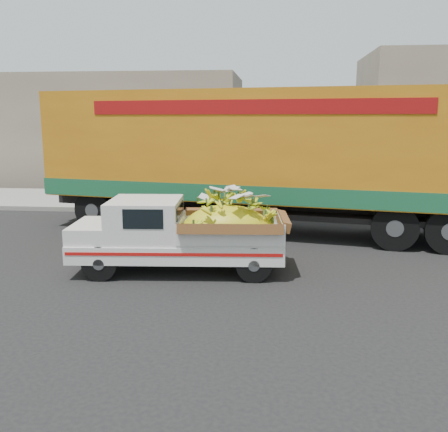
# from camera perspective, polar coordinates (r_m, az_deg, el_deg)

# --- Properties ---
(ground) EXTENTS (100.00, 100.00, 0.00)m
(ground) POSITION_cam_1_polar(r_m,az_deg,el_deg) (10.20, -10.31, -6.68)
(ground) COLOR black
(ground) RESTS_ON ground
(curb) EXTENTS (60.00, 0.25, 0.15)m
(curb) POSITION_cam_1_polar(r_m,az_deg,el_deg) (16.45, -4.00, 0.58)
(curb) COLOR gray
(curb) RESTS_ON ground
(sidewalk) EXTENTS (60.00, 4.00, 0.14)m
(sidewalk) POSITION_cam_1_polar(r_m,az_deg,el_deg) (18.49, -2.90, 1.76)
(sidewalk) COLOR gray
(sidewalk) RESTS_ON ground
(building_left) EXTENTS (18.00, 6.00, 5.00)m
(building_left) POSITION_cam_1_polar(r_m,az_deg,el_deg) (26.24, -18.69, 9.31)
(building_left) COLOR gray
(building_left) RESTS_ON ground
(pickup_truck) EXTENTS (4.33, 1.85, 1.48)m
(pickup_truck) POSITION_cam_1_polar(r_m,az_deg,el_deg) (10.12, -3.42, -1.97)
(pickup_truck) COLOR black
(pickup_truck) RESTS_ON ground
(semi_trailer) EXTENTS (12.08, 4.67, 3.80)m
(semi_trailer) POSITION_cam_1_polar(r_m,az_deg,el_deg) (13.51, 4.24, 7.02)
(semi_trailer) COLOR black
(semi_trailer) RESTS_ON ground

